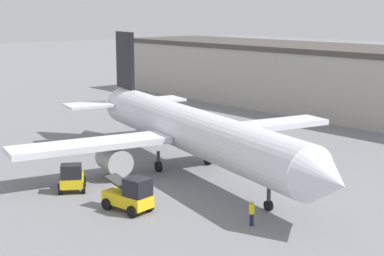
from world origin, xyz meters
TOP-DOWN VIEW (x-y plane):
  - ground_plane at (0.00, 0.00)m, footprint 400.00×400.00m
  - airplane at (-0.91, 0.19)m, footprint 37.53×29.62m
  - ground_crew_worker at (12.04, -5.17)m, footprint 0.36×0.36m
  - baggage_tug at (-1.83, -10.32)m, footprint 3.31×3.07m
  - belt_loader_truck at (4.86, -9.54)m, footprint 3.73×2.42m

SIDE VIEW (x-z plane):
  - ground_plane at x=0.00m, z-range 0.00..0.00m
  - ground_crew_worker at x=12.04m, z-range 0.05..1.70m
  - baggage_tug at x=-1.83m, z-range -0.09..2.12m
  - belt_loader_truck at x=4.86m, z-range -0.07..2.39m
  - airplane at x=-0.91m, z-range -2.10..9.19m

